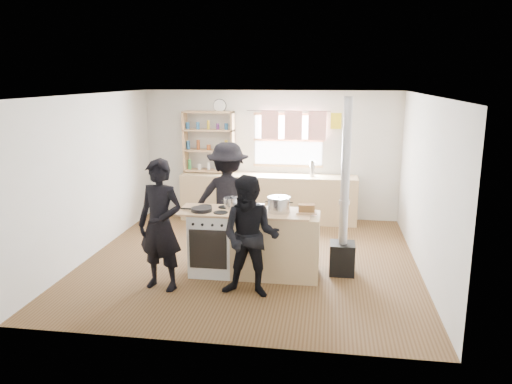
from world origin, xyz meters
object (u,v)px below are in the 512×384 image
thermos (312,169)px  skillet_greens (202,209)px  stockpot_counter (279,204)px  person_near_left (160,225)px  person_far (228,198)px  stockpot_stove (231,203)px  bread_board (306,209)px  cooking_island (254,243)px  roast_tray (250,207)px  person_near_right (250,237)px  flue_heater (343,229)px

thermos → skillet_greens: bearing=-116.2°
stockpot_counter → person_near_left: 1.63m
person_far → person_near_left: bearing=69.3°
stockpot_stove → stockpot_counter: stockpot_counter is taller
stockpot_stove → bread_board: size_ratio=0.72×
cooking_island → roast_tray: (-0.07, 0.07, 0.50)m
skillet_greens → person_near_right: size_ratio=0.19×
cooking_island → person_near_right: size_ratio=1.25×
bread_board → cooking_island: bearing=-178.4°
skillet_greens → person_near_left: bearing=-128.2°
person_near_left → person_near_right: size_ratio=1.11×
thermos → flue_heater: size_ratio=0.12×
flue_heater → person_far: size_ratio=1.42×
skillet_greens → roast_tray: 0.68m
roast_tray → person_near_left: size_ratio=0.22×
person_far → stockpot_stove: bearing=105.0°
skillet_greens → stockpot_stove: size_ratio=1.46×
thermos → person_far: bearing=-123.6°
skillet_greens → person_far: person_far is taller
flue_heater → person_far: flue_heater is taller
person_near_right → bread_board: bearing=53.0°
stockpot_counter → flue_heater: (0.89, 0.19, -0.38)m
cooking_island → person_near_right: (0.06, -0.70, 0.32)m
flue_heater → person_near_left: flue_heater is taller
cooking_island → bread_board: size_ratio=6.78×
skillet_greens → stockpot_counter: (1.06, 0.13, 0.08)m
skillet_greens → flue_heater: flue_heater is taller
cooking_island → person_near_left: (-1.14, -0.64, 0.40)m
stockpot_counter → flue_heater: flue_heater is taller
stockpot_stove → flue_heater: 1.63m
person_near_right → person_far: person_far is taller
flue_heater → person_far: bearing=159.3°
cooking_island → roast_tray: bearing=134.8°
stockpot_stove → thermos: bearing=68.3°
roast_tray → stockpot_counter: bearing=-6.7°
flue_heater → person_near_right: (-1.17, -0.92, 0.13)m
stockpot_stove → person_near_left: 1.11m
roast_tray → stockpot_counter: stockpot_counter is taller
skillet_greens → bread_board: bearing=5.0°
thermos → bread_board: size_ratio=1.00×
bread_board → person_near_right: (-0.66, -0.72, -0.19)m
cooking_island → person_near_right: bearing=-85.3°
skillet_greens → stockpot_stove: stockpot_stove is taller
thermos → cooking_island: size_ratio=0.15×
cooking_island → stockpot_counter: size_ratio=6.19×
skillet_greens → person_far: 1.01m
stockpot_counter → bread_board: (0.38, -0.00, -0.05)m
cooking_island → person_far: size_ratio=1.12×
person_near_left → thermos: bearing=75.0°
cooking_island → flue_heater: flue_heater is taller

